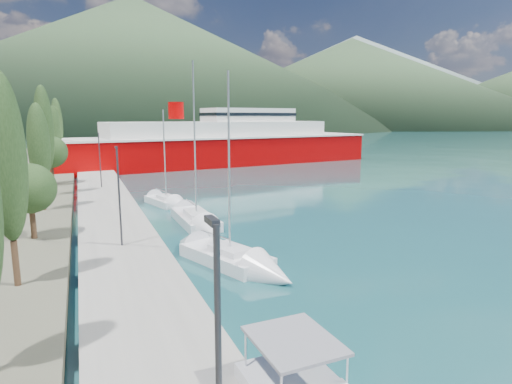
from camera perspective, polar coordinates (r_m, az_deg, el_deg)
name	(u,v)px	position (r m, az deg, el deg)	size (l,w,h in m)	color
ground	(119,147)	(133.46, -17.74, 5.79)	(1400.00, 1400.00, 0.00)	#1A4C50
quay	(109,212)	(39.63, -19.01, -2.50)	(5.00, 88.00, 0.80)	gray
hills_far	(185,69)	(652.59, -9.42, 15.87)	(1480.00, 900.00, 180.00)	slate
hills_near	(205,71)	(402.43, -6.86, 15.67)	(1010.00, 520.00, 115.00)	#30482C
tree_row	(44,146)	(46.12, -26.41, 5.53)	(3.77, 64.71, 11.03)	#47301E
lamp_posts	(117,189)	(28.39, -18.03, 0.36)	(0.15, 44.40, 6.06)	#2D2D33
sailboat_near	(249,266)	(24.33, -0.97, -9.87)	(5.30, 8.74, 12.07)	silver
sailboat_mid	(203,226)	(33.09, -7.06, -4.56)	(2.64, 9.61, 13.78)	silver
sailboat_far	(173,204)	(41.93, -11.06, -1.63)	(3.93, 7.24, 10.15)	silver
ferry	(221,145)	(79.13, -4.72, 6.28)	(60.12, 20.07, 11.72)	#9D0000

